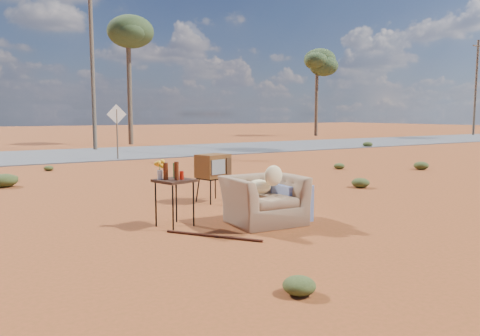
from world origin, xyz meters
TOP-DOWN VIEW (x-y plane):
  - ground at (0.00, 0.00)m, footprint 140.00×140.00m
  - highway at (0.00, 15.00)m, footprint 140.00×7.00m
  - armchair at (0.43, -0.08)m, footprint 1.48×0.92m
  - tv_unit at (0.51, 2.04)m, footprint 0.72×0.63m
  - side_table at (-1.08, 0.49)m, footprint 0.66×0.66m
  - rusty_bar at (-0.82, -0.45)m, footprint 0.96×1.26m
  - road_sign at (1.50, 12.00)m, footprint 0.78×0.06m
  - eucalyptus_center at (5.00, 21.00)m, footprint 3.20×3.20m
  - eucalyptus_right at (22.00, 24.00)m, footprint 3.20×3.20m
  - utility_pole_center at (2.00, 17.50)m, footprint 1.40×0.20m
  - utility_pole_east at (34.00, 17.50)m, footprint 1.40×0.20m
  - scrub_patch at (-0.82, 4.41)m, footprint 17.49×8.07m

SIDE VIEW (x-z plane):
  - ground at x=0.00m, z-range 0.00..0.00m
  - highway at x=0.00m, z-range 0.00..0.04m
  - rusty_bar at x=-0.82m, z-range 0.00..0.04m
  - scrub_patch at x=-0.82m, z-range -0.03..0.30m
  - armchair at x=0.43m, z-range -0.04..1.02m
  - tv_unit at x=0.51m, z-range 0.24..1.23m
  - side_table at x=-1.08m, z-range 0.26..1.33m
  - road_sign at x=1.50m, z-range 0.41..2.60m
  - utility_pole_center at x=2.00m, z-range 0.15..8.15m
  - utility_pole_east at x=34.00m, z-range 0.15..8.15m
  - eucalyptus_right at x=22.00m, z-range 2.39..9.49m
  - eucalyptus_center at x=5.00m, z-range 2.63..10.23m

